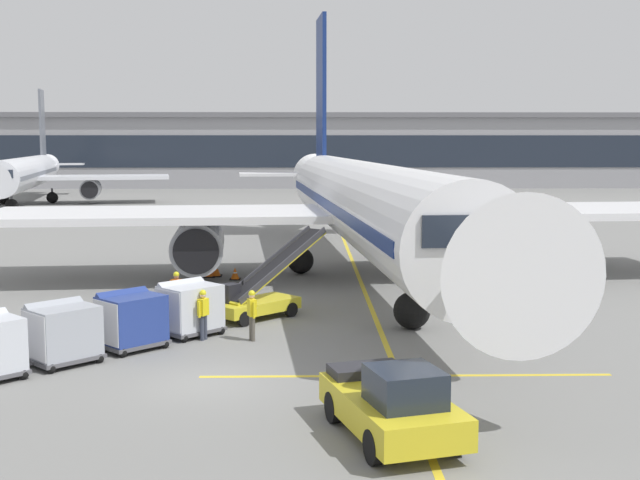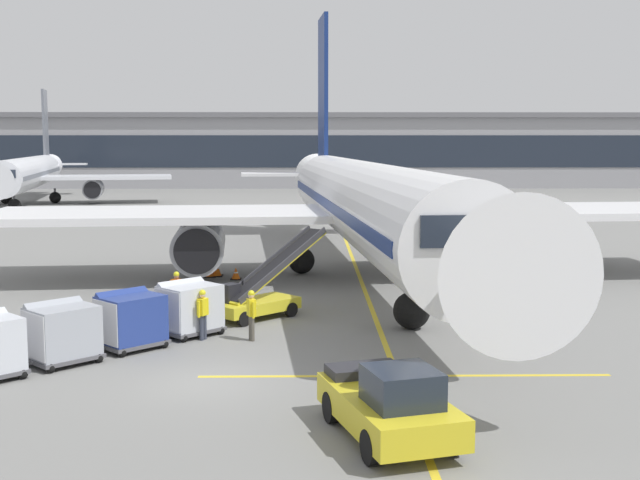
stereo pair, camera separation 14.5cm
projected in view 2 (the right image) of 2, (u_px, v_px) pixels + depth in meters
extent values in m
plane|color=slate|center=(208.00, 382.00, 23.23)|extent=(600.00, 600.00, 0.00)
cylinder|color=white|center=(365.00, 202.00, 40.27)|extent=(7.13, 37.04, 4.00)
cube|color=navy|center=(365.00, 202.00, 40.27)|extent=(7.04, 35.57, 0.48)
cone|color=white|center=(494.00, 264.00, 20.10)|extent=(4.12, 4.31, 3.80)
cone|color=white|center=(321.00, 177.00, 61.58)|extent=(3.93, 6.66, 3.40)
cube|color=white|center=(170.00, 215.00, 40.30)|extent=(18.06, 8.83, 0.36)
cylinder|color=#93969E|center=(199.00, 245.00, 39.88)|extent=(2.88, 4.98, 2.48)
cylinder|color=black|center=(197.00, 251.00, 37.47)|extent=(2.11, 0.30, 2.11)
cube|color=white|center=(546.00, 211.00, 42.19)|extent=(18.06, 8.83, 0.36)
cylinder|color=#93969E|center=(523.00, 241.00, 41.50)|extent=(2.88, 4.98, 2.48)
cylinder|color=black|center=(541.00, 247.00, 39.08)|extent=(2.11, 0.30, 2.11)
cube|color=navy|center=(323.00, 95.00, 59.28)|extent=(0.66, 4.43, 11.05)
cube|color=white|center=(323.00, 174.00, 59.65)|extent=(12.10, 3.95, 0.20)
cube|color=#1E2633|center=(463.00, 228.00, 22.79)|extent=(2.94, 2.03, 0.88)
cylinder|color=#47474C|center=(412.00, 295.00, 29.66)|extent=(0.22, 0.22, 1.11)
sphere|color=black|center=(412.00, 311.00, 29.72)|extent=(1.36, 1.36, 1.36)
cylinder|color=#47474C|center=(301.00, 250.00, 42.09)|extent=(0.22, 0.22, 1.11)
sphere|color=black|center=(301.00, 260.00, 42.16)|extent=(1.36, 1.36, 1.36)
cylinder|color=#47474C|center=(416.00, 248.00, 42.69)|extent=(0.22, 0.22, 1.11)
sphere|color=black|center=(416.00, 259.00, 42.76)|extent=(1.36, 1.36, 1.36)
cube|color=gold|center=(255.00, 306.00, 31.51)|extent=(3.55, 3.52, 0.44)
cube|color=black|center=(230.00, 293.00, 31.03)|extent=(0.82, 0.82, 0.70)
cylinder|color=#333338|center=(244.00, 289.00, 31.51)|extent=(0.08, 0.08, 0.80)
cube|color=gold|center=(277.00, 266.00, 32.12)|extent=(3.98, 3.92, 2.54)
cube|color=black|center=(277.00, 264.00, 32.11)|extent=(3.78, 3.72, 2.39)
cube|color=#333338|center=(284.00, 264.00, 31.80)|extent=(3.36, 3.28, 2.56)
cube|color=#333338|center=(269.00, 262.00, 32.42)|extent=(3.36, 3.28, 2.56)
cylinder|color=black|center=(291.00, 309.00, 31.86)|extent=(0.54, 0.53, 0.56)
cylinder|color=black|center=(266.00, 304.00, 32.89)|extent=(0.54, 0.53, 0.56)
cylinder|color=black|center=(244.00, 319.00, 30.18)|extent=(0.54, 0.53, 0.56)
cylinder|color=black|center=(219.00, 313.00, 31.21)|extent=(0.54, 0.53, 0.56)
cube|color=#515156|center=(190.00, 329.00, 28.84)|extent=(2.55, 2.55, 0.12)
cylinder|color=#4C4C51|center=(158.00, 336.00, 27.88)|extent=(0.55, 0.54, 0.07)
cube|color=silver|center=(190.00, 306.00, 28.74)|extent=(2.40, 2.40, 1.50)
cube|color=silver|center=(183.00, 290.00, 28.97)|extent=(1.89, 1.89, 0.74)
cube|color=silver|center=(167.00, 311.00, 28.06)|extent=(1.04, 1.04, 1.38)
sphere|color=black|center=(160.00, 331.00, 28.75)|extent=(0.30, 0.30, 0.30)
sphere|color=black|center=(184.00, 338.00, 27.81)|extent=(0.30, 0.30, 0.30)
sphere|color=black|center=(197.00, 324.00, 29.89)|extent=(0.30, 0.30, 0.30)
sphere|color=black|center=(221.00, 330.00, 28.95)|extent=(0.30, 0.30, 0.30)
cube|color=#515156|center=(132.00, 343.00, 26.92)|extent=(2.55, 2.55, 0.12)
cylinder|color=#4C4C51|center=(95.00, 350.00, 25.96)|extent=(0.55, 0.54, 0.07)
cube|color=navy|center=(131.00, 318.00, 26.83)|extent=(2.40, 2.40, 1.50)
cube|color=navy|center=(124.00, 301.00, 27.05)|extent=(1.89, 1.89, 0.74)
cube|color=silver|center=(105.00, 323.00, 26.14)|extent=(1.04, 1.04, 1.38)
sphere|color=black|center=(99.00, 345.00, 26.83)|extent=(0.30, 0.30, 0.30)
sphere|color=black|center=(122.00, 352.00, 25.89)|extent=(0.30, 0.30, 0.30)
sphere|color=black|center=(141.00, 337.00, 27.97)|extent=(0.30, 0.30, 0.30)
sphere|color=black|center=(164.00, 344.00, 27.03)|extent=(0.30, 0.30, 0.30)
cube|color=#515156|center=(64.00, 357.00, 25.15)|extent=(2.55, 2.55, 0.12)
cylinder|color=#4C4C51|center=(22.00, 366.00, 24.19)|extent=(0.55, 0.54, 0.07)
cube|color=#9EA3AD|center=(63.00, 331.00, 25.05)|extent=(2.40, 2.40, 1.50)
cube|color=#9EA3AD|center=(55.00, 312.00, 25.27)|extent=(1.89, 1.89, 0.74)
cube|color=silver|center=(33.00, 336.00, 24.36)|extent=(1.04, 1.04, 1.38)
sphere|color=black|center=(28.00, 360.00, 25.05)|extent=(0.30, 0.30, 0.30)
sphere|color=black|center=(50.00, 368.00, 24.11)|extent=(0.30, 0.30, 0.30)
sphere|color=black|center=(76.00, 350.00, 26.19)|extent=(0.30, 0.30, 0.30)
sphere|color=black|center=(99.00, 358.00, 25.25)|extent=(0.30, 0.30, 0.30)
sphere|color=black|center=(1.00, 365.00, 24.45)|extent=(0.30, 0.30, 0.30)
sphere|color=black|center=(23.00, 374.00, 23.51)|extent=(0.30, 0.30, 0.30)
cube|color=gold|center=(389.00, 409.00, 18.80)|extent=(3.24, 4.81, 0.70)
cube|color=#1E2633|center=(402.00, 387.00, 17.98)|extent=(1.84, 1.89, 0.80)
cube|color=#28282D|center=(364.00, 370.00, 20.31)|extent=(1.98, 1.43, 0.24)
cylinder|color=black|center=(403.00, 400.00, 20.40)|extent=(0.48, 0.81, 0.76)
cylinder|color=black|center=(332.00, 407.00, 19.87)|extent=(0.48, 0.81, 0.76)
cylinder|color=black|center=(451.00, 438.00, 17.81)|extent=(0.48, 0.81, 0.76)
cylinder|color=black|center=(372.00, 447.00, 17.28)|extent=(0.48, 0.81, 0.76)
cylinder|color=#514C42|center=(251.00, 328.00, 28.11)|extent=(0.15, 0.15, 0.86)
cylinder|color=#514C42|center=(252.00, 329.00, 27.94)|extent=(0.15, 0.15, 0.86)
cube|color=yellow|center=(251.00, 307.00, 27.94)|extent=(0.35, 0.44, 0.58)
cube|color=white|center=(255.00, 307.00, 27.98)|extent=(0.13, 0.32, 0.08)
sphere|color=beige|center=(251.00, 296.00, 27.89)|extent=(0.21, 0.21, 0.21)
sphere|color=yellow|center=(251.00, 294.00, 27.88)|extent=(0.23, 0.23, 0.23)
cylinder|color=yellow|center=(249.00, 307.00, 28.17)|extent=(0.09, 0.09, 0.56)
cylinder|color=yellow|center=(253.00, 310.00, 27.72)|extent=(0.09, 0.09, 0.56)
cylinder|color=#333847|center=(202.00, 328.00, 28.05)|extent=(0.15, 0.15, 0.86)
cylinder|color=#333847|center=(205.00, 327.00, 28.21)|extent=(0.15, 0.15, 0.86)
cube|color=yellow|center=(203.00, 307.00, 28.05)|extent=(0.38, 0.45, 0.58)
cube|color=white|center=(200.00, 306.00, 28.10)|extent=(0.16, 0.31, 0.08)
sphere|color=beige|center=(202.00, 295.00, 28.00)|extent=(0.21, 0.21, 0.21)
sphere|color=yellow|center=(202.00, 293.00, 27.99)|extent=(0.23, 0.23, 0.23)
cylinder|color=yellow|center=(199.00, 309.00, 27.84)|extent=(0.09, 0.09, 0.56)
cylinder|color=yellow|center=(207.00, 307.00, 28.27)|extent=(0.09, 0.09, 0.56)
cylinder|color=#333847|center=(179.00, 305.00, 32.00)|extent=(0.15, 0.15, 0.86)
cylinder|color=#333847|center=(175.00, 305.00, 32.04)|extent=(0.15, 0.15, 0.86)
cube|color=orange|center=(177.00, 287.00, 31.93)|extent=(0.43, 0.34, 0.58)
cube|color=white|center=(175.00, 287.00, 31.81)|extent=(0.33, 0.11, 0.08)
sphere|color=#9E7051|center=(176.00, 276.00, 31.89)|extent=(0.21, 0.21, 0.21)
sphere|color=yellow|center=(176.00, 274.00, 31.88)|extent=(0.23, 0.23, 0.23)
cylinder|color=orange|center=(182.00, 288.00, 31.88)|extent=(0.09, 0.09, 0.56)
cylinder|color=orange|center=(171.00, 287.00, 32.00)|extent=(0.09, 0.09, 0.56)
cube|color=black|center=(216.00, 276.00, 41.39)|extent=(0.65, 0.65, 0.05)
cone|color=orange|center=(216.00, 269.00, 41.34)|extent=(0.52, 0.52, 0.69)
cylinder|color=white|center=(216.00, 268.00, 41.34)|extent=(0.29, 0.29, 0.08)
cube|color=black|center=(236.00, 279.00, 40.40)|extent=(0.53, 0.53, 0.05)
cone|color=orange|center=(236.00, 273.00, 40.37)|extent=(0.42, 0.42, 0.55)
cylinder|color=white|center=(236.00, 272.00, 40.36)|extent=(0.23, 0.23, 0.07)
cube|color=black|center=(210.00, 276.00, 41.21)|extent=(0.70, 0.70, 0.05)
cone|color=orange|center=(210.00, 269.00, 41.17)|extent=(0.56, 0.56, 0.73)
cylinder|color=white|center=(210.00, 268.00, 41.16)|extent=(0.31, 0.31, 0.09)
cube|color=yellow|center=(360.00, 278.00, 40.72)|extent=(0.20, 110.00, 0.01)
cube|color=yellow|center=(405.00, 376.00, 23.84)|extent=(12.00, 0.20, 0.01)
cube|color=#939399|center=(362.00, 152.00, 127.22)|extent=(129.69, 21.56, 10.08)
cube|color=#1E2633|center=(367.00, 151.00, 116.44)|extent=(125.80, 0.10, 4.54)
cube|color=slate|center=(363.00, 117.00, 124.44)|extent=(128.40, 18.33, 0.70)
cylinder|color=silver|center=(27.00, 173.00, 87.45)|extent=(8.91, 30.43, 3.41)
cube|color=slate|center=(27.00, 173.00, 87.45)|extent=(8.72, 29.24, 0.41)
cone|color=silver|center=(48.00, 166.00, 104.83)|extent=(3.85, 5.90, 2.90)
cube|color=silver|center=(104.00, 177.00, 89.80)|extent=(15.27, 8.60, 0.36)
cylinder|color=#93969E|center=(94.00, 189.00, 89.13)|extent=(2.80, 4.26, 2.12)
cylinder|color=black|center=(92.00, 190.00, 87.17)|extent=(1.79, 0.45, 1.80)
cube|color=slate|center=(45.00, 126.00, 102.90)|extent=(0.94, 3.63, 9.09)
cube|color=silver|center=(47.00, 164.00, 103.20)|extent=(10.07, 4.18, 0.20)
cube|color=#1E2633|center=(3.00, 174.00, 73.31)|extent=(2.63, 1.95, 0.75)
cylinder|color=#47474C|center=(14.00, 200.00, 78.87)|extent=(0.22, 0.22, 1.02)
sphere|color=black|center=(15.00, 205.00, 78.93)|extent=(1.25, 1.25, 1.25)
cylinder|color=#47474C|center=(6.00, 193.00, 88.69)|extent=(0.22, 0.22, 1.02)
sphere|color=black|center=(6.00, 198.00, 88.75)|extent=(1.25, 1.25, 1.25)
cylinder|color=#47474C|center=(55.00, 193.00, 89.70)|extent=(0.22, 0.22, 1.02)
sphere|color=black|center=(55.00, 198.00, 89.76)|extent=(1.25, 1.25, 1.25)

